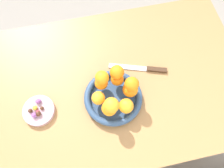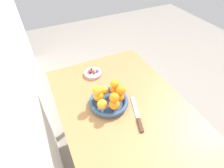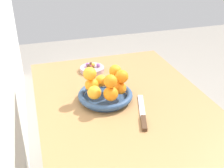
% 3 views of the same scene
% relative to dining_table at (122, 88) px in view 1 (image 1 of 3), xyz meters
% --- Properties ---
extents(ground_plane, '(6.00, 6.00, 0.00)m').
position_rel_dining_table_xyz_m(ground_plane, '(0.00, 0.00, -0.65)').
color(ground_plane, gray).
extents(dining_table, '(1.10, 0.76, 0.74)m').
position_rel_dining_table_xyz_m(dining_table, '(0.00, 0.00, 0.00)').
color(dining_table, '#9E7042').
rests_on(dining_table, ground_plane).
extents(fruit_bowl, '(0.24, 0.24, 0.04)m').
position_rel_dining_table_xyz_m(fruit_bowl, '(0.06, 0.08, 0.11)').
color(fruit_bowl, navy).
rests_on(fruit_bowl, dining_table).
extents(candy_dish, '(0.13, 0.13, 0.02)m').
position_rel_dining_table_xyz_m(candy_dish, '(0.37, 0.06, 0.10)').
color(candy_dish, '#B28C99').
rests_on(candy_dish, dining_table).
extents(orange_0, '(0.06, 0.06, 0.06)m').
position_rel_dining_table_xyz_m(orange_0, '(0.02, 0.14, 0.16)').
color(orange_0, orange).
rests_on(orange_0, fruit_bowl).
extents(orange_1, '(0.06, 0.06, 0.06)m').
position_rel_dining_table_xyz_m(orange_1, '(-0.01, 0.07, 0.16)').
color(orange_1, orange).
rests_on(orange_1, fruit_bowl).
extents(orange_2, '(0.05, 0.05, 0.05)m').
position_rel_dining_table_xyz_m(orange_2, '(0.03, 0.02, 0.16)').
color(orange_2, orange).
rests_on(orange_2, fruit_bowl).
extents(orange_3, '(0.05, 0.05, 0.05)m').
position_rel_dining_table_xyz_m(orange_3, '(0.10, 0.02, 0.16)').
color(orange_3, orange).
rests_on(orange_3, fruit_bowl).
extents(orange_4, '(0.05, 0.05, 0.05)m').
position_rel_dining_table_xyz_m(orange_4, '(0.12, 0.08, 0.16)').
color(orange_4, orange).
rests_on(orange_4, fruit_bowl).
extents(orange_5, '(0.06, 0.06, 0.06)m').
position_rel_dining_table_xyz_m(orange_5, '(0.09, 0.13, 0.16)').
color(orange_5, orange).
rests_on(orange_5, fruit_bowl).
extents(orange_6, '(0.06, 0.06, 0.06)m').
position_rel_dining_table_xyz_m(orange_6, '(-0.01, 0.07, 0.22)').
color(orange_6, orange).
rests_on(orange_6, orange_1).
extents(orange_7, '(0.06, 0.06, 0.06)m').
position_rel_dining_table_xyz_m(orange_7, '(0.08, 0.14, 0.22)').
color(orange_7, orange).
rests_on(orange_7, orange_5).
extents(orange_8, '(0.05, 0.05, 0.05)m').
position_rel_dining_table_xyz_m(orange_8, '(0.10, 0.02, 0.21)').
color(orange_8, orange).
rests_on(orange_8, orange_3).
extents(orange_9, '(0.06, 0.06, 0.06)m').
position_rel_dining_table_xyz_m(orange_9, '(0.03, 0.01, 0.21)').
color(orange_9, orange).
rests_on(orange_9, orange_2).
extents(candy_ball_0, '(0.01, 0.01, 0.01)m').
position_rel_dining_table_xyz_m(candy_ball_0, '(0.35, 0.06, 0.12)').
color(candy_ball_0, '#472819').
rests_on(candy_ball_0, candy_dish).
extents(candy_ball_1, '(0.02, 0.02, 0.02)m').
position_rel_dining_table_xyz_m(candy_ball_1, '(0.38, 0.06, 0.12)').
color(candy_ball_1, gold).
rests_on(candy_ball_1, candy_dish).
extents(candy_ball_2, '(0.02, 0.02, 0.02)m').
position_rel_dining_table_xyz_m(candy_ball_2, '(0.36, 0.03, 0.12)').
color(candy_ball_2, '#8C4C99').
rests_on(candy_ball_2, candy_dish).
extents(candy_ball_3, '(0.02, 0.02, 0.02)m').
position_rel_dining_table_xyz_m(candy_ball_3, '(0.40, 0.06, 0.12)').
color(candy_ball_3, '#472819').
rests_on(candy_ball_3, candy_dish).
extents(candy_ball_4, '(0.02, 0.02, 0.02)m').
position_rel_dining_table_xyz_m(candy_ball_4, '(0.39, 0.09, 0.12)').
color(candy_ball_4, '#8C4C99').
rests_on(candy_ball_4, candy_dish).
extents(candy_ball_5, '(0.02, 0.02, 0.02)m').
position_rel_dining_table_xyz_m(candy_ball_5, '(0.37, 0.08, 0.12)').
color(candy_ball_5, '#C6384C').
rests_on(candy_ball_5, candy_dish).
extents(candy_ball_6, '(0.02, 0.02, 0.02)m').
position_rel_dining_table_xyz_m(candy_ball_6, '(0.37, 0.08, 0.12)').
color(candy_ball_6, '#472819').
rests_on(candy_ball_6, candy_dish).
extents(candy_ball_7, '(0.02, 0.02, 0.02)m').
position_rel_dining_table_xyz_m(candy_ball_7, '(0.37, 0.03, 0.12)').
color(candy_ball_7, '#8C4C99').
rests_on(candy_ball_7, candy_dish).
extents(knife, '(0.25, 0.10, 0.01)m').
position_rel_dining_table_xyz_m(knife, '(-0.10, -0.04, 0.09)').
color(knife, '#3F2819').
rests_on(knife, dining_table).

